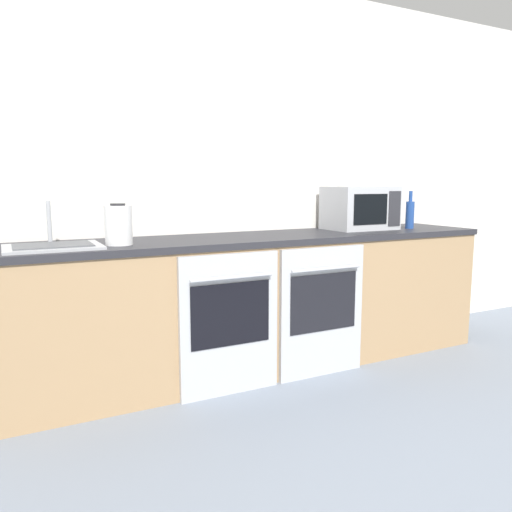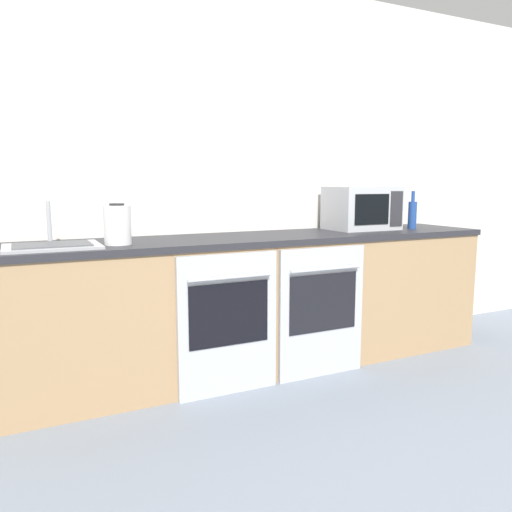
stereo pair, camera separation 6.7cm
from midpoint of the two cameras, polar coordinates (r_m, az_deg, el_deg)
The scene contains 9 objects.
wall_back at distance 3.55m, azimuth -2.85°, elevation 9.47°, with size 10.00×0.06×2.60m.
counter_back at distance 3.33m, azimuth -0.33°, elevation -5.27°, with size 3.36×0.65×0.89m.
oven_left at distance 2.91m, azimuth -3.66°, elevation -7.74°, with size 0.61×0.06×0.83m.
oven_right at distance 3.20m, azimuth 6.97°, elevation -6.26°, with size 0.61×0.06×0.83m.
microwave at distance 3.79m, azimuth 11.29°, elevation 5.40°, with size 0.49×0.35×0.32m.
bottle_clear at distance 4.21m, azimuth 14.74°, elevation 4.71°, with size 0.08×0.08×0.24m.
bottle_blue at distance 3.95m, azimuth 16.72°, elevation 4.64°, with size 0.06×0.06×0.28m.
kettle at distance 2.87m, azimuth -16.09°, elevation 3.42°, with size 0.15×0.15×0.23m.
sink at distance 2.84m, azimuth -22.83°, elevation 1.10°, with size 0.48×0.38×0.24m.
Camera 1 is at (-1.49, -0.70, 1.22)m, focal length 35.00 mm.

